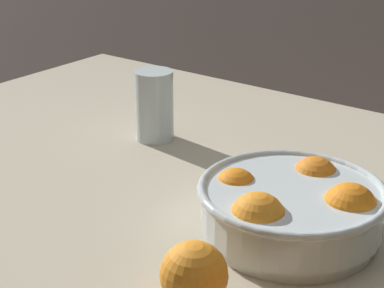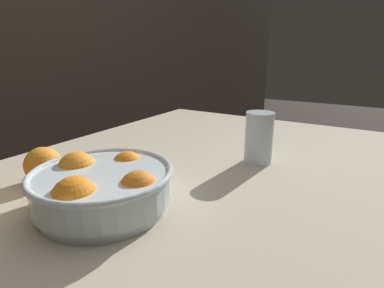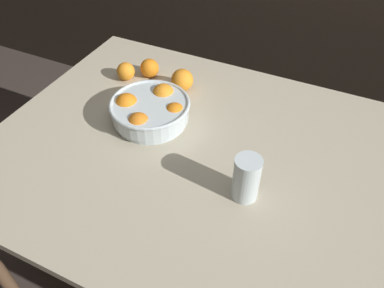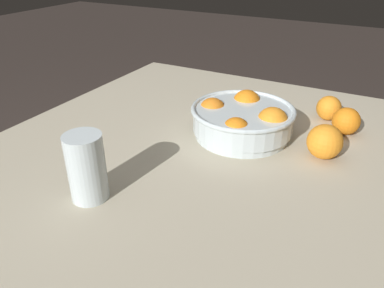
% 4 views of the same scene
% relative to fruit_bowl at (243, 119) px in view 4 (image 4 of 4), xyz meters
% --- Properties ---
extents(dining_table, '(1.40, 1.03, 0.73)m').
position_rel_fruit_bowl_xyz_m(dining_table, '(0.24, -0.07, -0.11)').
color(dining_table, '#B7AD93').
rests_on(dining_table, ground_plane).
extents(fruit_bowl, '(0.27, 0.27, 0.10)m').
position_rel_fruit_bowl_xyz_m(fruit_bowl, '(0.00, 0.00, 0.00)').
color(fruit_bowl, silver).
rests_on(fruit_bowl, dining_table).
extents(juice_glass, '(0.07, 0.07, 0.14)m').
position_rel_fruit_bowl_xyz_m(juice_glass, '(0.40, -0.17, 0.02)').
color(juice_glass, '#F4A314').
rests_on(juice_glass, dining_table).
extents(orange_loose_near_bowl, '(0.07, 0.07, 0.07)m').
position_rel_fruit_bowl_xyz_m(orange_loose_near_bowl, '(-0.21, 0.18, -0.01)').
color(orange_loose_near_bowl, orange).
rests_on(orange_loose_near_bowl, dining_table).
extents(orange_loose_front, '(0.08, 0.08, 0.08)m').
position_rel_fruit_bowl_xyz_m(orange_loose_front, '(0.01, 0.21, -0.00)').
color(orange_loose_front, orange).
rests_on(orange_loose_front, dining_table).
extents(orange_loose_aside, '(0.07, 0.07, 0.07)m').
position_rel_fruit_bowl_xyz_m(orange_loose_aside, '(-0.14, 0.24, -0.01)').
color(orange_loose_aside, orange).
rests_on(orange_loose_aside, dining_table).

